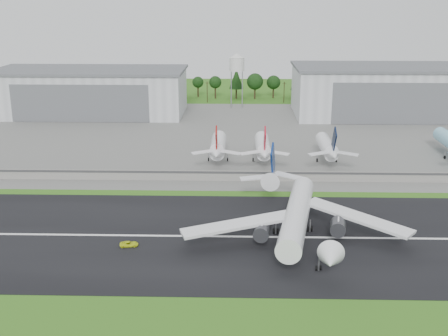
{
  "coord_description": "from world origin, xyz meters",
  "views": [
    {
      "loc": [
        -3.83,
        -119.8,
        57.39
      ],
      "look_at": [
        -8.09,
        40.0,
        9.0
      ],
      "focal_mm": 45.0,
      "sensor_mm": 36.0,
      "label": 1
    }
  ],
  "objects_px": {
    "parked_jet_red_a": "(218,147)",
    "main_airliner": "(297,220)",
    "ground_vehicle": "(129,244)",
    "parked_jet_red_b": "(263,147)",
    "parked_jet_navy": "(328,148)"
  },
  "relations": [
    {
      "from": "ground_vehicle",
      "to": "parked_jet_red_a",
      "type": "bearing_deg",
      "value": -23.47
    },
    {
      "from": "parked_jet_red_a",
      "to": "main_airliner",
      "type": "bearing_deg",
      "value": -71.7
    },
    {
      "from": "ground_vehicle",
      "to": "parked_jet_red_b",
      "type": "bearing_deg",
      "value": -34.77
    },
    {
      "from": "main_airliner",
      "to": "parked_jet_red_a",
      "type": "distance_m",
      "value": 70.54
    },
    {
      "from": "main_airliner",
      "to": "ground_vehicle",
      "type": "bearing_deg",
      "value": 18.64
    },
    {
      "from": "main_airliner",
      "to": "parked_jet_red_b",
      "type": "distance_m",
      "value": 67.21
    },
    {
      "from": "ground_vehicle",
      "to": "main_airliner",
      "type": "bearing_deg",
      "value": -90.73
    },
    {
      "from": "parked_jet_red_a",
      "to": "parked_jet_navy",
      "type": "height_order",
      "value": "parked_jet_red_a"
    },
    {
      "from": "ground_vehicle",
      "to": "parked_jet_red_a",
      "type": "height_order",
      "value": "parked_jet_red_a"
    },
    {
      "from": "main_airliner",
      "to": "parked_jet_red_b",
      "type": "bearing_deg",
      "value": -74.76
    },
    {
      "from": "parked_jet_red_a",
      "to": "parked_jet_navy",
      "type": "bearing_deg",
      "value": -0.04
    },
    {
      "from": "main_airliner",
      "to": "ground_vehicle",
      "type": "distance_m",
      "value": 41.53
    },
    {
      "from": "parked_jet_red_a",
      "to": "parked_jet_red_b",
      "type": "height_order",
      "value": "parked_jet_red_a"
    },
    {
      "from": "parked_jet_red_a",
      "to": "parked_jet_navy",
      "type": "distance_m",
      "value": 39.75
    },
    {
      "from": "parked_jet_red_b",
      "to": "main_airliner",
      "type": "bearing_deg",
      "value": -85.07
    }
  ]
}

